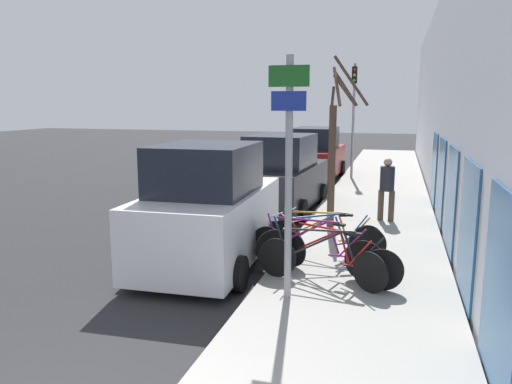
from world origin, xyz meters
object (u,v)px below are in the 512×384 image
bicycle_2 (314,249)px  pedestrian_near (387,185)px  street_tree (334,149)px  traffic_light (354,105)px  bicycle_0 (328,260)px  bicycle_4 (325,237)px  signpost (289,169)px  parked_car_2 (315,156)px  parked_car_0 (209,211)px  bicycle_1 (328,256)px  parked_car_1 (282,176)px  bicycle_3 (321,242)px

bicycle_2 → pedestrian_near: size_ratio=1.55×
street_tree → traffic_light: bearing=92.0°
bicycle_0 → bicycle_4: bicycle_0 is taller
bicycle_0 → bicycle_2: size_ratio=0.98×
signpost → bicycle_0: bearing=55.8°
bicycle_0 → bicycle_2: bearing=37.0°
bicycle_4 → parked_car_2: size_ratio=0.49×
bicycle_0 → bicycle_4: size_ratio=1.05×
signpost → street_tree: street_tree is taller
bicycle_0 → parked_car_0: size_ratio=0.59×
signpost → bicycle_4: size_ratio=1.56×
bicycle_1 → parked_car_1: size_ratio=0.45×
bicycle_2 → bicycle_4: size_ratio=1.07×
pedestrian_near → traffic_light: traffic_light is taller
bicycle_0 → bicycle_2: 0.60m
parked_car_0 → traffic_light: traffic_light is taller
street_tree → traffic_light: (-0.29, 8.26, 0.99)m
bicycle_3 → parked_car_0: (-2.16, -0.18, 0.51)m
signpost → parked_car_1: size_ratio=0.82×
bicycle_4 → signpost: bearing=178.2°
bicycle_2 → bicycle_3: (0.06, 0.49, -0.01)m
signpost → parked_car_0: 2.70m
pedestrian_near → street_tree: 1.84m
street_tree → parked_car_0: bearing=-122.2°
signpost → bicycle_1: 1.96m
bicycle_1 → traffic_light: (-0.69, 11.99, 2.49)m
street_tree → bicycle_2: bearing=-88.2°
street_tree → traffic_light: 8.32m
parked_car_2 → bicycle_1: bearing=-78.1°
bicycle_0 → signpost: bearing=150.9°
traffic_light → pedestrian_near: bearing=-78.2°
bicycle_4 → pedestrian_near: size_ratio=1.45×
parked_car_0 → parked_car_1: (0.22, 5.34, -0.06)m
parked_car_0 → parked_car_2: (0.20, 11.41, -0.08)m
parked_car_2 → traffic_light: 2.54m
parked_car_2 → parked_car_0: bearing=-89.5°
traffic_light → parked_car_1: bearing=-103.6°
parked_car_1 → traffic_light: traffic_light is taller
bicycle_1 → parked_car_0: parked_car_0 is taller
parked_car_0 → parked_car_2: parked_car_0 is taller
signpost → parked_car_0: size_ratio=0.88×
bicycle_3 → pedestrian_near: (1.07, 3.93, 0.52)m
traffic_light → bicycle_4: bearing=-87.5°
signpost → bicycle_1: size_ratio=1.80×
bicycle_0 → parked_car_0: 2.60m
bicycle_0 → pedestrian_near: bearing=-4.3°
bicycle_1 → street_tree: street_tree is taller
bicycle_3 → traffic_light: size_ratio=0.50×
signpost → bicycle_2: size_ratio=1.46×
bicycle_1 → bicycle_4: 1.30m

